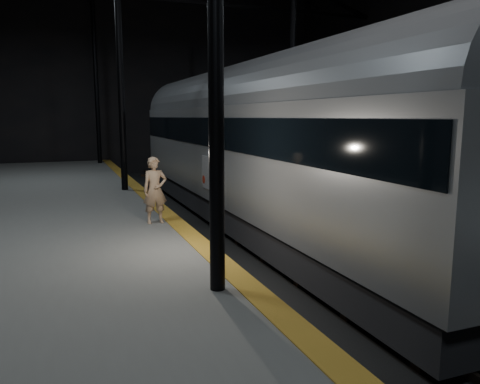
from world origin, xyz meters
TOP-DOWN VIEW (x-y plane):
  - ground at (0.00, 0.00)m, footprint 44.00×44.00m
  - platform_left at (-7.50, 0.00)m, footprint 9.00×43.80m
  - tactile_strip at (-3.25, 0.00)m, footprint 0.50×43.80m
  - track at (0.00, 0.00)m, footprint 2.40×43.00m
  - train at (-0.00, 3.70)m, footprint 3.18×21.23m
  - woman at (-3.80, 1.49)m, footprint 0.70×0.47m

SIDE VIEW (x-z plane):
  - ground at x=0.00m, z-range 0.00..0.00m
  - track at x=0.00m, z-range -0.05..0.19m
  - platform_left at x=-7.50m, z-range 0.00..1.00m
  - tactile_strip at x=-3.25m, z-range 1.00..1.01m
  - woman at x=-3.80m, z-range 1.00..2.87m
  - train at x=0.00m, z-range 0.33..6.00m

